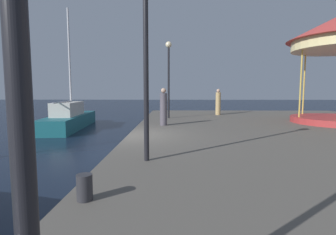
# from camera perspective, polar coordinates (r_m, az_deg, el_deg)

# --- Properties ---
(ground_plane) EXTENTS (120.00, 120.00, 0.00)m
(ground_plane) POSITION_cam_1_polar(r_m,az_deg,el_deg) (10.22, -8.53, -8.12)
(ground_plane) COLOR black
(quay_dock) EXTENTS (14.42, 24.25, 0.80)m
(quay_dock) POSITION_cam_1_polar(r_m,az_deg,el_deg) (11.41, 30.16, -5.33)
(quay_dock) COLOR #5B564F
(quay_dock) RESTS_ON ground
(sailboat_teal) EXTENTS (2.34, 7.29, 7.72)m
(sailboat_teal) POSITION_cam_1_polar(r_m,az_deg,el_deg) (18.28, -20.50, -0.16)
(sailboat_teal) COLOR #19606B
(sailboat_teal) RESTS_ON ground
(lamp_post_mid_promenade) EXTENTS (0.36, 0.36, 4.41)m
(lamp_post_mid_promenade) POSITION_cam_1_polar(r_m,az_deg,el_deg) (6.32, -4.83, 18.16)
(lamp_post_mid_promenade) COLOR black
(lamp_post_mid_promenade) RESTS_ON quay_dock
(lamp_post_far_end) EXTENTS (0.36, 0.36, 4.51)m
(lamp_post_far_end) POSITION_cam_1_polar(r_m,az_deg,el_deg) (15.91, 0.13, 10.93)
(lamp_post_far_end) COLOR black
(lamp_post_far_end) RESTS_ON quay_dock
(bollard_south) EXTENTS (0.24, 0.24, 0.40)m
(bollard_south) POSITION_cam_1_polar(r_m,az_deg,el_deg) (4.32, -17.53, -14.16)
(bollard_south) COLOR #2D2D33
(bollard_south) RESTS_ON quay_dock
(person_far_corner) EXTENTS (0.34, 0.34, 1.76)m
(person_far_corner) POSITION_cam_1_polar(r_m,az_deg,el_deg) (18.33, 10.74, 3.15)
(person_far_corner) COLOR tan
(person_far_corner) RESTS_ON quay_dock
(person_mid_promenade) EXTENTS (0.34, 0.34, 1.77)m
(person_mid_promenade) POSITION_cam_1_polar(r_m,az_deg,el_deg) (12.52, -0.97, 2.06)
(person_mid_promenade) COLOR #514C56
(person_mid_promenade) RESTS_ON quay_dock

